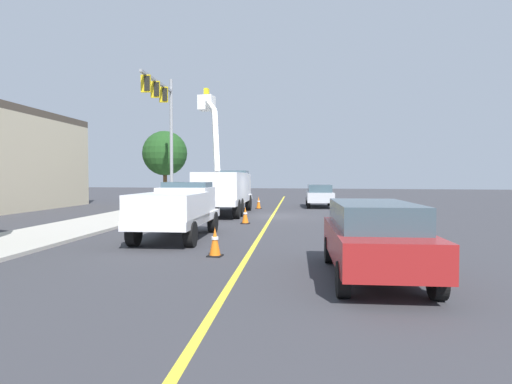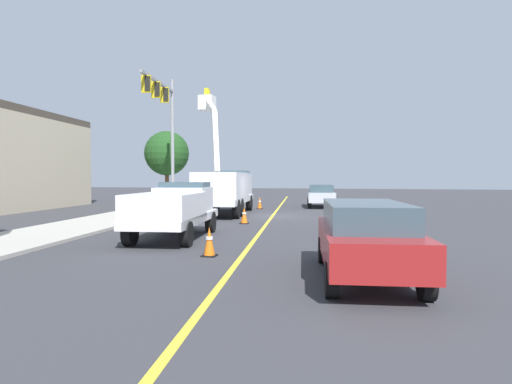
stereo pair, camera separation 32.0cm
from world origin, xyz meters
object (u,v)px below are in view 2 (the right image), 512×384
at_px(traffic_cone_leading, 209,242).
at_px(traffic_cone_mid_rear, 260,203).
at_px(passing_minivan, 321,194).
at_px(trailing_sedan, 365,235).
at_px(traffic_signal_mast, 165,116).
at_px(service_pickup_truck, 174,208).
at_px(traffic_cone_mid_front, 244,215).
at_px(utility_bucket_truck, 225,187).

bearing_deg(traffic_cone_leading, traffic_cone_mid_rear, 8.25).
distance_m(passing_minivan, traffic_cone_leading, 20.86).
bearing_deg(passing_minivan, trailing_sedan, -172.91).
height_order(trailing_sedan, traffic_signal_mast, traffic_signal_mast).
bearing_deg(traffic_signal_mast, passing_minivan, -55.30).
bearing_deg(passing_minivan, service_pickup_truck, 167.62).
relative_size(trailing_sedan, traffic_signal_mast, 0.56).
bearing_deg(service_pickup_truck, traffic_cone_mid_front, -12.68).
xyz_separation_m(service_pickup_truck, traffic_cone_mid_rear, (15.01, 0.19, -0.69)).
xyz_separation_m(service_pickup_truck, passing_minivan, (17.78, -3.90, -0.15)).
relative_size(service_pickup_truck, traffic_signal_mast, 0.65).
height_order(trailing_sedan, traffic_cone_mid_rear, trailing_sedan).
distance_m(trailing_sedan, traffic_signal_mast, 20.77).
distance_m(traffic_cone_leading, traffic_signal_mast, 17.33).
height_order(utility_bucket_truck, traffic_cone_leading, utility_bucket_truck).
relative_size(traffic_cone_leading, traffic_signal_mast, 0.09).
bearing_deg(traffic_cone_mid_rear, passing_minivan, -56.00).
distance_m(utility_bucket_truck, traffic_cone_mid_front, 5.78).
distance_m(trailing_sedan, traffic_cone_leading, 4.62).
bearing_deg(service_pickup_truck, passing_minivan, -12.38).
relative_size(passing_minivan, traffic_cone_mid_front, 6.12).
bearing_deg(trailing_sedan, traffic_cone_mid_front, 28.50).
xyz_separation_m(trailing_sedan, traffic_cone_mid_front, (10.09, 5.48, -0.57)).
height_order(traffic_cone_mid_front, traffic_cone_mid_rear, traffic_cone_mid_rear).
height_order(service_pickup_truck, traffic_cone_mid_front, service_pickup_truck).
bearing_deg(traffic_cone_leading, traffic_cone_mid_front, 8.14).
bearing_deg(traffic_cone_mid_front, traffic_cone_mid_rear, 8.35).
xyz_separation_m(trailing_sedan, traffic_signal_mast, (15.85, 12.34, 5.28)).
xyz_separation_m(utility_bucket_truck, traffic_cone_mid_rear, (4.56, -1.13, -1.20)).
bearing_deg(passing_minivan, utility_bucket_truck, 144.47).
xyz_separation_m(utility_bucket_truck, traffic_cone_mid_front, (-5.05, -2.54, -1.23)).
bearing_deg(traffic_cone_mid_front, service_pickup_truck, 167.32).
bearing_deg(trailing_sedan, traffic_cone_leading, 68.80).
height_order(service_pickup_truck, traffic_cone_leading, service_pickup_truck).
bearing_deg(traffic_cone_leading, trailing_sedan, -111.20).
relative_size(service_pickup_truck, traffic_cone_leading, 6.88).
bearing_deg(trailing_sedan, traffic_signal_mast, 37.90).
xyz_separation_m(traffic_cone_mid_front, traffic_cone_mid_rear, (9.61, 1.41, 0.03)).
xyz_separation_m(utility_bucket_truck, service_pickup_truck, (-10.46, -1.33, -0.51)).
height_order(traffic_cone_leading, traffic_cone_mid_rear, traffic_cone_mid_rear).
height_order(service_pickup_truck, traffic_signal_mast, traffic_signal_mast).
bearing_deg(traffic_cone_leading, utility_bucket_truck, 15.54).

